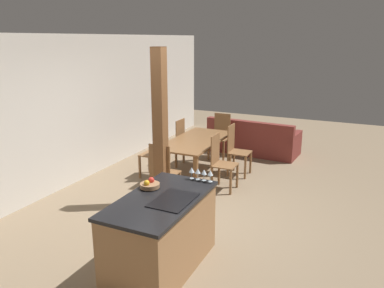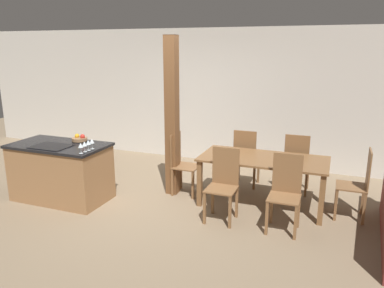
% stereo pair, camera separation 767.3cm
% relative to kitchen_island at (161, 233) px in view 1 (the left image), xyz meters
% --- Properties ---
extents(ground_plane, '(16.00, 16.00, 0.00)m').
position_rel_kitchen_island_xyz_m(ground_plane, '(1.38, 0.34, -0.45)').
color(ground_plane, '#847056').
extents(wall_back, '(11.20, 0.08, 2.70)m').
position_rel_kitchen_island_xyz_m(wall_back, '(1.38, 2.86, 0.90)').
color(wall_back, silver).
rests_on(wall_back, ground_plane).
extents(kitchen_island, '(1.49, 0.81, 0.90)m').
position_rel_kitchen_island_xyz_m(kitchen_island, '(0.00, 0.00, 0.00)').
color(kitchen_island, '#9E7047').
rests_on(kitchen_island, ground_plane).
extents(fruit_bowl, '(0.24, 0.24, 0.11)m').
position_rel_kitchen_island_xyz_m(fruit_bowl, '(0.20, 0.26, 0.49)').
color(fruit_bowl, '#99704C').
rests_on(fruit_bowl, kitchen_island).
extents(wine_glass_near, '(0.07, 0.07, 0.15)m').
position_rel_kitchen_island_xyz_m(wine_glass_near, '(0.67, -0.33, 0.57)').
color(wine_glass_near, silver).
rests_on(wine_glass_near, kitchen_island).
extents(wine_glass_middle, '(0.07, 0.07, 0.15)m').
position_rel_kitchen_island_xyz_m(wine_glass_middle, '(0.67, -0.24, 0.57)').
color(wine_glass_middle, silver).
rests_on(wine_glass_middle, kitchen_island).
extents(wine_glass_far, '(0.07, 0.07, 0.15)m').
position_rel_kitchen_island_xyz_m(wine_glass_far, '(0.67, -0.16, 0.57)').
color(wine_glass_far, silver).
rests_on(wine_glass_far, kitchen_island).
extents(wine_glass_end, '(0.07, 0.07, 0.15)m').
position_rel_kitchen_island_xyz_m(wine_glass_end, '(0.67, -0.07, 0.57)').
color(wine_glass_end, silver).
rests_on(wine_glass_end, kitchen_island).
extents(dining_table, '(1.86, 0.90, 0.74)m').
position_rel_kitchen_island_xyz_m(dining_table, '(2.97, 0.91, 0.20)').
color(dining_table, brown).
rests_on(dining_table, ground_plane).
extents(dining_chair_near_left, '(0.40, 0.40, 1.00)m').
position_rel_kitchen_island_xyz_m(dining_chair_near_left, '(2.55, 0.24, 0.07)').
color(dining_chair_near_left, brown).
rests_on(dining_chair_near_left, ground_plane).
extents(dining_chair_near_right, '(0.40, 0.40, 1.00)m').
position_rel_kitchen_island_xyz_m(dining_chair_near_right, '(3.39, 0.24, 0.07)').
color(dining_chair_near_right, brown).
rests_on(dining_chair_near_right, ground_plane).
extents(dining_chair_far_left, '(0.40, 0.40, 1.00)m').
position_rel_kitchen_island_xyz_m(dining_chair_far_left, '(2.55, 1.58, 0.07)').
color(dining_chair_far_left, brown).
rests_on(dining_chair_far_left, ground_plane).
extents(dining_chair_far_right, '(0.40, 0.40, 1.00)m').
position_rel_kitchen_island_xyz_m(dining_chair_far_right, '(3.39, 1.58, 0.07)').
color(dining_chair_far_right, brown).
rests_on(dining_chair_far_right, ground_plane).
extents(dining_chair_head_end, '(0.40, 0.40, 1.00)m').
position_rel_kitchen_island_xyz_m(dining_chair_head_end, '(1.66, 0.91, 0.07)').
color(dining_chair_head_end, brown).
rests_on(dining_chair_head_end, ground_plane).
extents(dining_chair_foot_end, '(0.40, 0.40, 1.00)m').
position_rel_kitchen_island_xyz_m(dining_chair_foot_end, '(4.28, 0.91, 0.07)').
color(dining_chair_foot_end, brown).
rests_on(dining_chair_foot_end, ground_plane).
extents(couch, '(0.99, 2.11, 0.82)m').
position_rel_kitchen_island_xyz_m(couch, '(4.95, 0.34, -0.17)').
color(couch, maroon).
rests_on(couch, ground_plane).
extents(timber_post, '(0.18, 0.18, 2.51)m').
position_rel_kitchen_island_xyz_m(timber_post, '(1.52, 0.86, 0.81)').
color(timber_post, brown).
rests_on(timber_post, ground_plane).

